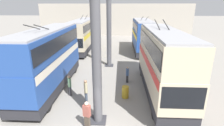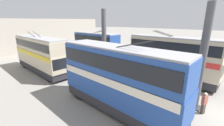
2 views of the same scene
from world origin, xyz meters
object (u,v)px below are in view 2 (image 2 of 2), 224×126
object	(u,v)px
person_by_right_row	(144,96)
bus_left_near	(172,56)
person_by_left_row	(145,75)
bus_right_mid	(41,52)
person_aisle_midway	(164,93)
bus_right_near	(118,76)
oil_drum	(168,85)
bus_left_far	(96,45)
person_aisle_foreground	(204,103)

from	to	relation	value
person_by_right_row	bus_left_near	bearing A→B (deg)	162.59
person_by_left_row	bus_right_mid	bearing A→B (deg)	117.90
bus_right_mid	person_aisle_midway	xyz separation A→B (m)	(-15.92, -3.46, -1.79)
bus_right_near	person_aisle_midway	distance (m)	4.55
person_aisle_midway	oil_drum	distance (m)	3.08
bus_left_far	person_by_right_row	distance (m)	16.10
bus_right_mid	person_aisle_midway	bearing A→B (deg)	-167.75
person_aisle_midway	oil_drum	xyz separation A→B (m)	(0.82, -2.93, -0.48)
bus_left_near	bus_right_near	size ratio (longest dim) A/B	0.99
bus_right_mid	person_aisle_midway	size ratio (longest dim) A/B	6.22
bus_left_near	person_by_right_row	xyz separation A→B (m)	(-0.87, 7.30, -2.03)
bus_left_far	person_by_left_row	distance (m)	11.95
bus_left_far	bus_right_near	xyz separation A→B (m)	(-13.00, 9.26, 0.14)
bus_right_near	person_by_left_row	size ratio (longest dim) A/B	6.64
bus_right_mid	person_by_right_row	size ratio (longest dim) A/B	6.59
bus_right_near	person_by_left_row	xyz separation A→B (m)	(1.50, -6.63, -2.11)
bus_right_near	person_by_right_row	world-z (taller)	bus_right_near
bus_right_near	person_by_left_row	distance (m)	7.12
bus_left_near	person_aisle_midway	xyz separation A→B (m)	(-1.87, 5.80, -1.97)
person_by_right_row	person_aisle_midway	size ratio (longest dim) A/B	0.94
bus_right_near	oil_drum	xyz separation A→B (m)	(-1.40, -6.38, -2.44)
bus_left_near	person_aisle_midway	distance (m)	6.40
bus_right_near	person_aisle_foreground	world-z (taller)	bus_right_near
person_by_right_row	person_aisle_foreground	world-z (taller)	person_aisle_foreground
bus_left_near	bus_left_far	world-z (taller)	bus_left_near
bus_left_near	bus_left_far	xyz separation A→B (m)	(13.35, 0.00, -0.14)
person_aisle_foreground	oil_drum	distance (m)	4.39
bus_left_far	person_aisle_midway	size ratio (longest dim) A/B	5.18
bus_left_near	bus_right_near	xyz separation A→B (m)	(0.36, 9.26, -0.00)
bus_left_far	bus_right_near	distance (m)	15.96
bus_right_mid	person_aisle_foreground	world-z (taller)	bus_right_mid
bus_left_far	person_by_right_row	size ratio (longest dim) A/B	5.49
person_aisle_foreground	person_by_left_row	size ratio (longest dim) A/B	1.13
bus_right_mid	person_aisle_foreground	size ratio (longest dim) A/B	6.36
bus_left_near	oil_drum	world-z (taller)	bus_left_near
person_by_right_row	bus_right_near	bearing A→B (deg)	-56.36
bus_left_far	person_aisle_foreground	bearing A→B (deg)	164.04
bus_right_near	person_aisle_midway	bearing A→B (deg)	-122.73
bus_left_far	bus_right_mid	size ratio (longest dim) A/B	0.83
person_aisle_midway	oil_drum	world-z (taller)	person_aisle_midway
bus_left_near	person_aisle_midway	bearing A→B (deg)	107.84
person_aisle_foreground	bus_right_near	bearing A→B (deg)	59.92
person_by_right_row	person_by_left_row	bearing A→B (deg)	-173.93
person_aisle_foreground	person_by_left_row	xyz separation A→B (m)	(6.61, -2.55, -0.12)
bus_right_mid	oil_drum	bearing A→B (deg)	-157.07
bus_right_near	oil_drum	distance (m)	6.98
person_aisle_midway	oil_drum	size ratio (longest dim) A/B	1.89
bus_right_near	person_by_left_row	bearing A→B (deg)	-77.23
person_aisle_foreground	person_aisle_midway	distance (m)	2.95
person_by_right_row	person_by_left_row	size ratio (longest dim) A/B	1.09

